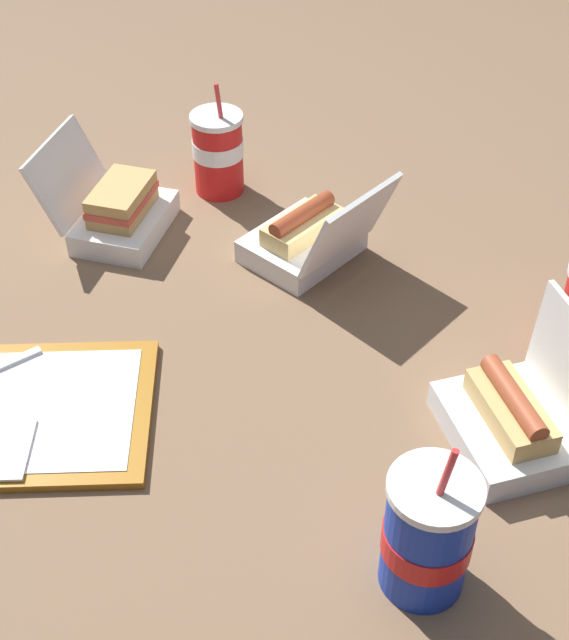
{
  "coord_description": "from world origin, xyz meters",
  "views": [
    {
      "loc": [
        0.06,
        -0.96,
        0.88
      ],
      "look_at": [
        -0.01,
        -0.01,
        0.05
      ],
      "focal_mm": 50.0,
      "sensor_mm": 36.0,
      "label": 1
    }
  ],
  "objects": [
    {
      "name": "clamshell_hotdog_left",
      "position": [
        0.01,
        0.2,
        0.04
      ],
      "size": [
        0.26,
        0.26,
        0.17
      ],
      "color": "white",
      "rests_on": "ground_plane"
    },
    {
      "name": "plastic_fork",
      "position": [
        -0.4,
        -0.1,
        0.02
      ],
      "size": [
        0.09,
        0.08,
        0.0
      ],
      "primitive_type": "cube",
      "rotation": [
        0.0,
        0.0,
        0.71
      ],
      "color": "white",
      "rests_on": "food_tray"
    },
    {
      "name": "soda_cup_back",
      "position": [
        0.17,
        -0.39,
        0.08
      ],
      "size": [
        0.1,
        0.1,
        0.22
      ],
      "color": "#1938B7",
      "rests_on": "ground_plane"
    },
    {
      "name": "clamshell_sandwich_center",
      "position": [
        -0.31,
        0.25,
        0.04
      ],
      "size": [
        0.22,
        0.21,
        0.16
      ],
      "color": "white",
      "rests_on": "ground_plane"
    },
    {
      "name": "ground_plane",
      "position": [
        0.0,
        0.0,
        0.0
      ],
      "size": [
        3.2,
        3.2,
        0.0
      ],
      "primitive_type": "plane",
      "color": "brown"
    },
    {
      "name": "clamshell_hotdog_right",
      "position": [
        0.3,
        -0.17,
        0.04
      ],
      "size": [
        0.21,
        0.22,
        0.18
      ],
      "color": "white",
      "rests_on": "ground_plane"
    },
    {
      "name": "soda_cup_center",
      "position": [
        -0.16,
        0.39,
        0.08
      ],
      "size": [
        0.09,
        0.09,
        0.21
      ],
      "color": "red",
      "rests_on": "ground_plane"
    },
    {
      "name": "food_tray",
      "position": [
        -0.36,
        -0.18,
        0.01
      ],
      "size": [
        0.4,
        0.3,
        0.01
      ],
      "color": "#A56619",
      "rests_on": "ground_plane"
    }
  ]
}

